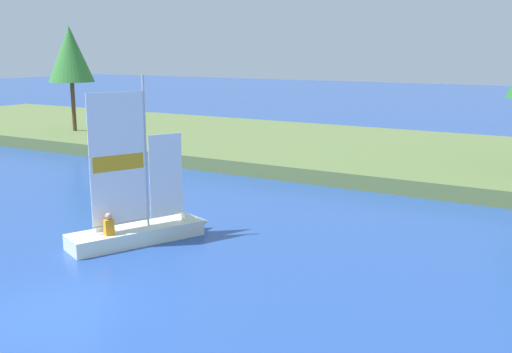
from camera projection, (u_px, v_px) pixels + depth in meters
The scene contains 4 objects.
ground_plane at pixel (59, 312), 14.27m from camera, with size 200.00×200.00×0.00m, color #234793.
shore_bank at pixel (386, 153), 33.83m from camera, with size 80.00×15.90×0.70m, color #5B703D.
shoreline_tree_left at pixel (70, 54), 39.50m from camera, with size 2.95×2.95×6.87m.
sailboat at pixel (154, 225), 19.71m from camera, with size 3.03×4.93×5.61m.
Camera 1 is at (10.79, -9.05, 6.09)m, focal length 42.43 mm.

